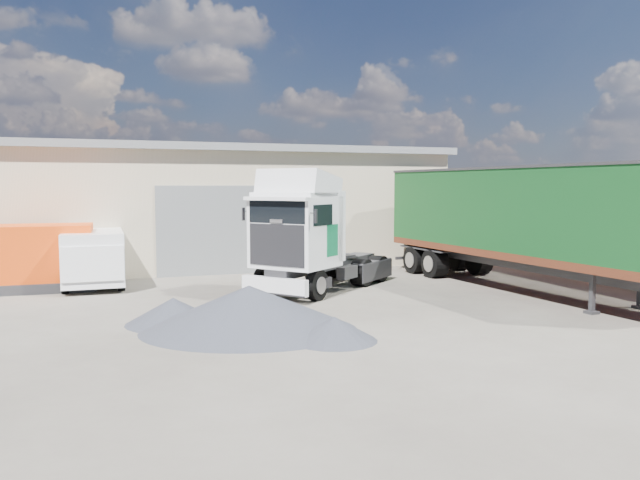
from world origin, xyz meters
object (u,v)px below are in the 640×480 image
object	(u,v)px
panel_van	(93,257)
orange_skip	(41,261)
tractor_unit	(309,241)
box_trailer	(519,215)

from	to	relation	value
panel_van	orange_skip	size ratio (longest dim) A/B	1.33
tractor_unit	orange_skip	size ratio (longest dim) A/B	1.67
box_trailer	orange_skip	size ratio (longest dim) A/B	3.50
panel_van	tractor_unit	bearing A→B (deg)	-30.27
box_trailer	orange_skip	xyz separation A→B (m)	(-15.56, 5.54, -1.60)
tractor_unit	panel_van	world-z (taller)	tractor_unit
tractor_unit	panel_van	size ratio (longest dim) A/B	1.25
tractor_unit	orange_skip	bearing A→B (deg)	-152.86
box_trailer	orange_skip	bearing A→B (deg)	156.53
box_trailer	orange_skip	world-z (taller)	box_trailer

